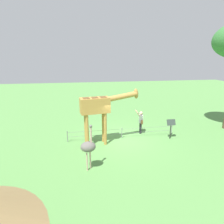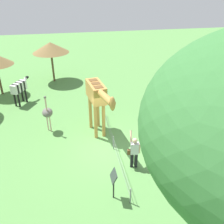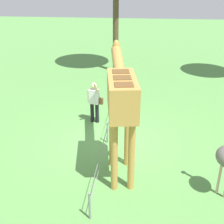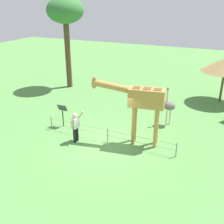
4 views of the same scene
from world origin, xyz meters
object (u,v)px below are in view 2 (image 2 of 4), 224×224
(ostrich, at_px, (47,113))
(info_sign, at_px, (114,180))
(giraffe, at_px, (98,97))
(shade_hut_near, at_px, (50,48))
(visitor, at_px, (134,151))
(zebra, at_px, (19,88))

(ostrich, relative_size, info_sign, 1.70)
(giraffe, relative_size, shade_hut_near, 1.14)
(visitor, height_order, shade_hut_near, shade_hut_near)
(ostrich, bearing_deg, giraffe, 72.77)
(visitor, height_order, ostrich, ostrich)
(ostrich, distance_m, info_sign, 6.05)
(info_sign, bearing_deg, shade_hut_near, -169.08)
(giraffe, distance_m, visitor, 3.50)
(visitor, bearing_deg, shade_hut_near, -161.86)
(ostrich, distance_m, shade_hut_near, 7.93)
(giraffe, relative_size, ostrich, 1.63)
(shade_hut_near, bearing_deg, visitor, 18.14)
(visitor, bearing_deg, ostrich, -134.25)
(giraffe, distance_m, ostrich, 3.04)
(giraffe, distance_m, info_sign, 4.79)
(giraffe, relative_size, info_sign, 2.78)
(visitor, distance_m, zebra, 9.70)
(giraffe, height_order, zebra, giraffe)
(zebra, relative_size, ostrich, 0.77)
(zebra, height_order, info_sign, zebra)
(shade_hut_near, xyz_separation_m, info_sign, (13.19, 2.55, -1.85))
(zebra, xyz_separation_m, info_sign, (9.33, 4.65, -0.21))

